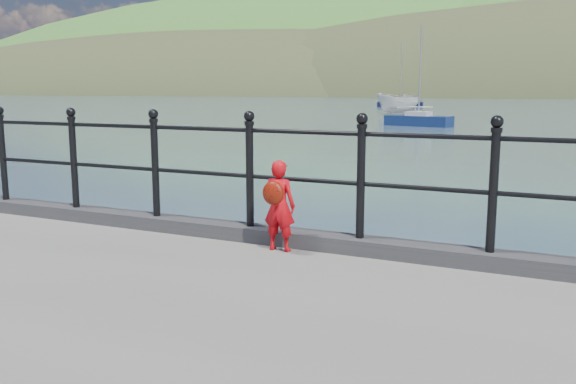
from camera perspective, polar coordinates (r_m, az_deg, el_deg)
The scene contains 7 objects.
ground at distance 6.62m, azimuth 1.89°, elevation -13.16°, with size 600.00×600.00×0.00m, color #2D4251.
kerb at distance 6.15m, azimuth 1.39°, elevation -4.39°, with size 60.00×0.30×0.15m, color #28282B.
railing at distance 6.01m, azimuth 1.42°, elevation 2.55°, with size 18.11×0.11×1.20m.
child at distance 5.89m, azimuth -0.87°, elevation -1.19°, with size 0.33×0.30×0.89m.
launch_white at distance 61.60m, azimuth 10.29°, elevation 8.14°, with size 2.04×5.44×2.10m, color silver.
sailboat_port at distance 42.76m, azimuth 12.10°, elevation 6.51°, with size 4.77×2.44×6.82m.
sailboat_left at distance 85.74m, azimuth 10.44°, elevation 8.06°, with size 6.34×2.94×8.66m.
Camera 1 is at (2.41, -5.60, 2.57)m, focal length 38.00 mm.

